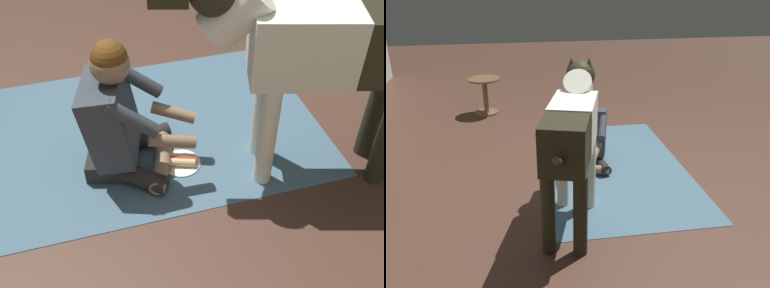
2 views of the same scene
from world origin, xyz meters
The scene contains 5 objects.
ground_plane centered at (0.00, 0.00, 0.00)m, with size 16.09×16.09×0.00m, color #492E23.
area_rug centered at (0.24, -0.11, 0.00)m, with size 2.38×1.50×0.01m, color #446276.
person_sitting_on_floor centered at (0.35, 0.16, 0.35)m, with size 0.70×0.59×0.85m.
large_dog centered at (-0.62, 0.44, 0.80)m, with size 1.51×0.59×1.26m.
hot_dog_on_plate centered at (0.03, 0.25, 0.03)m, with size 0.23×0.23×0.06m.
Camera 1 is at (0.55, 2.29, 2.08)m, focal length 45.48 mm.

